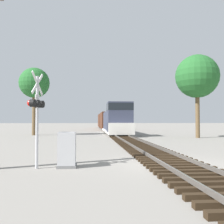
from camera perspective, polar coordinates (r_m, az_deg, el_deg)
ground_plane at (r=11.96m, az=12.77°, el=-11.08°), size 400.00×400.00×0.00m
rail_track_bed at (r=11.94m, az=12.76°, el=-10.43°), size 2.60×160.00×0.31m
freight_train at (r=52.50m, az=-0.83°, el=-1.96°), size 3.02×47.25×4.17m
crossing_signal_near at (r=10.98m, az=-16.13°, el=0.73°), size 0.55×1.01×3.88m
relay_cabinet at (r=10.99m, az=-9.78°, el=-8.16°), size 0.78×0.70×1.45m
tree_far_right at (r=31.25m, az=18.05°, el=7.32°), size 4.86×4.86×9.35m
tree_mid_background at (r=36.39m, az=-16.55°, el=5.97°), size 4.00×4.00×8.95m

